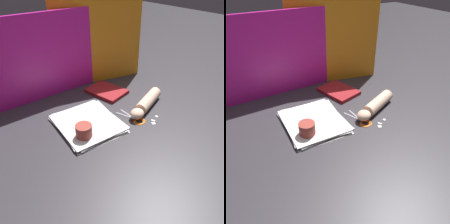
% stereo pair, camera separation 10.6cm
% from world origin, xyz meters
% --- Properties ---
extents(ground_plane, '(6.00, 6.00, 0.00)m').
position_xyz_m(ground_plane, '(0.00, 0.00, 0.00)').
color(ground_plane, '#2D2B30').
extents(backdrop_panel_left, '(0.86, 0.05, 0.46)m').
position_xyz_m(backdrop_panel_left, '(-0.22, 0.40, 0.23)').
color(backdrop_panel_left, '#D81E9E').
rests_on(backdrop_panel_left, ground_plane).
extents(backdrop_panel_center, '(0.56, 0.14, 0.53)m').
position_xyz_m(backdrop_panel_center, '(0.18, 0.40, 0.27)').
color(backdrop_panel_center, orange).
rests_on(backdrop_panel_center, ground_plane).
extents(paper_stack, '(0.30, 0.34, 0.02)m').
position_xyz_m(paper_stack, '(-0.14, 0.02, 0.01)').
color(paper_stack, white).
rests_on(paper_stack, ground_plane).
extents(book_closed, '(0.22, 0.26, 0.02)m').
position_xyz_m(book_closed, '(0.12, 0.23, 0.01)').
color(book_closed, maroon).
rests_on(book_closed, ground_plane).
extents(scissors, '(0.09, 0.17, 0.01)m').
position_xyz_m(scissors, '(0.08, -0.08, 0.00)').
color(scissors, silver).
rests_on(scissors, ground_plane).
extents(hand_forearm, '(0.30, 0.18, 0.06)m').
position_xyz_m(hand_forearm, '(0.19, -0.03, 0.03)').
color(hand_forearm, beige).
rests_on(hand_forearm, ground_plane).
extents(paper_scrap_near, '(0.02, 0.02, 0.00)m').
position_xyz_m(paper_scrap_near, '(0.13, -0.16, 0.00)').
color(paper_scrap_near, white).
rests_on(paper_scrap_near, ground_plane).
extents(paper_scrap_mid, '(0.01, 0.02, 0.00)m').
position_xyz_m(paper_scrap_mid, '(0.18, -0.13, 0.00)').
color(paper_scrap_mid, white).
rests_on(paper_scrap_mid, ground_plane).
extents(paper_scrap_far, '(0.02, 0.02, 0.00)m').
position_xyz_m(paper_scrap_far, '(0.14, -0.14, 0.00)').
color(paper_scrap_far, white).
rests_on(paper_scrap_far, ground_plane).
extents(mug, '(0.07, 0.07, 0.08)m').
position_xyz_m(mug, '(-0.21, -0.06, 0.04)').
color(mug, '#99382D').
rests_on(mug, ground_plane).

